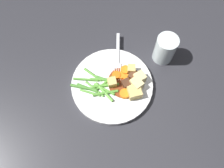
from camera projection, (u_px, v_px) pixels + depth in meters
ground_plane at (112, 86)px, 0.73m from camera, size 3.00×3.00×0.00m
dinner_plate at (112, 85)px, 0.72m from camera, size 0.25×0.25×0.02m
stew_sauce at (125, 82)px, 0.71m from camera, size 0.11×0.11×0.00m
carrot_slice_0 at (116, 75)px, 0.72m from camera, size 0.04×0.04×0.01m
carrot_slice_1 at (127, 78)px, 0.71m from camera, size 0.03×0.03×0.01m
carrot_slice_2 at (135, 80)px, 0.71m from camera, size 0.05×0.05×0.01m
carrot_slice_3 at (125, 94)px, 0.69m from camera, size 0.04×0.04×0.01m
carrot_slice_4 at (121, 75)px, 0.72m from camera, size 0.03×0.03×0.01m
carrot_slice_5 at (125, 70)px, 0.72m from camera, size 0.04×0.04×0.01m
potato_chunk_0 at (131, 85)px, 0.70m from camera, size 0.03×0.03×0.02m
potato_chunk_1 at (140, 78)px, 0.70m from camera, size 0.04×0.04×0.03m
potato_chunk_2 at (131, 69)px, 0.71m from camera, size 0.03×0.03×0.03m
potato_chunk_3 at (111, 81)px, 0.70m from camera, size 0.03×0.03×0.02m
potato_chunk_4 at (134, 92)px, 0.68m from camera, size 0.04×0.04×0.03m
potato_chunk_5 at (136, 84)px, 0.69m from camera, size 0.04×0.04×0.03m
meat_chunk_0 at (133, 76)px, 0.71m from camera, size 0.03×0.03×0.02m
meat_chunk_1 at (126, 84)px, 0.70m from camera, size 0.03×0.03×0.02m
green_bean_0 at (106, 86)px, 0.70m from camera, size 0.08×0.02×0.01m
green_bean_1 at (87, 88)px, 0.70m from camera, size 0.06×0.05×0.01m
green_bean_2 at (90, 93)px, 0.69m from camera, size 0.06×0.04×0.01m
green_bean_3 at (93, 74)px, 0.72m from camera, size 0.04×0.06×0.01m
green_bean_4 at (86, 80)px, 0.71m from camera, size 0.07×0.04×0.01m
green_bean_5 at (105, 93)px, 0.69m from camera, size 0.08×0.02×0.01m
green_bean_6 at (94, 88)px, 0.70m from camera, size 0.04×0.07×0.01m
green_bean_7 at (104, 89)px, 0.70m from camera, size 0.05×0.06×0.01m
green_bean_8 at (104, 79)px, 0.71m from camera, size 0.05×0.04×0.01m
green_bean_9 at (104, 83)px, 0.71m from camera, size 0.07×0.04×0.01m
green_bean_10 at (84, 88)px, 0.70m from camera, size 0.08×0.05×0.01m
green_bean_11 at (104, 92)px, 0.69m from camera, size 0.04×0.07×0.01m
green_bean_12 at (99, 79)px, 0.71m from camera, size 0.06×0.03×0.01m
fork at (118, 57)px, 0.75m from camera, size 0.07×0.17×0.00m
water_glass at (165, 49)px, 0.72m from camera, size 0.07×0.07×0.10m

